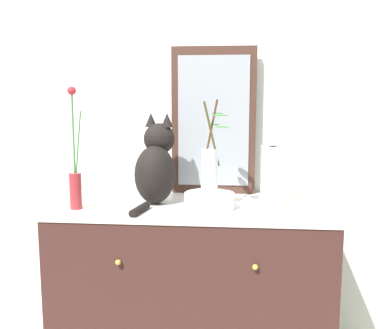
{
  "coord_description": "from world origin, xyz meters",
  "views": [
    {
      "loc": [
        0.18,
        -1.92,
        1.3
      ],
      "look_at": [
        0.0,
        0.0,
        1.01
      ],
      "focal_mm": 41.12,
      "sensor_mm": 36.0,
      "label": 1
    }
  ],
  "objects_px": {
    "mirror_leaning": "(214,121)",
    "vase_slim_green": "(75,178)",
    "cat_sitting": "(156,165)",
    "vase_glass_clear": "(210,167)",
    "jar_lidded_porcelain": "(272,171)",
    "bowl_porcelain": "(209,201)",
    "sideboard": "(192,290)"
  },
  "relations": [
    {
      "from": "mirror_leaning",
      "to": "vase_slim_green",
      "type": "height_order",
      "value": "mirror_leaning"
    },
    {
      "from": "cat_sitting",
      "to": "vase_glass_clear",
      "type": "xyz_separation_m",
      "value": [
        0.25,
        -0.1,
        0.01
      ]
    },
    {
      "from": "vase_slim_green",
      "to": "cat_sitting",
      "type": "bearing_deg",
      "value": 24.34
    },
    {
      "from": "mirror_leaning",
      "to": "cat_sitting",
      "type": "xyz_separation_m",
      "value": [
        -0.25,
        -0.23,
        -0.19
      ]
    },
    {
      "from": "cat_sitting",
      "to": "vase_glass_clear",
      "type": "relative_size",
      "value": 1.02
    },
    {
      "from": "mirror_leaning",
      "to": "jar_lidded_porcelain",
      "type": "xyz_separation_m",
      "value": [
        0.27,
        -0.24,
        -0.21
      ]
    },
    {
      "from": "cat_sitting",
      "to": "vase_slim_green",
      "type": "relative_size",
      "value": 0.78
    },
    {
      "from": "mirror_leaning",
      "to": "vase_glass_clear",
      "type": "bearing_deg",
      "value": -89.92
    },
    {
      "from": "vase_glass_clear",
      "to": "bowl_porcelain",
      "type": "bearing_deg",
      "value": -159.64
    },
    {
      "from": "sideboard",
      "to": "bowl_porcelain",
      "type": "bearing_deg",
      "value": -45.03
    },
    {
      "from": "sideboard",
      "to": "vase_glass_clear",
      "type": "distance_m",
      "value": 0.61
    },
    {
      "from": "vase_slim_green",
      "to": "vase_glass_clear",
      "type": "relative_size",
      "value": 1.31
    },
    {
      "from": "sideboard",
      "to": "vase_glass_clear",
      "type": "xyz_separation_m",
      "value": [
        0.08,
        -0.08,
        0.6
      ]
    },
    {
      "from": "vase_slim_green",
      "to": "mirror_leaning",
      "type": "bearing_deg",
      "value": 33.15
    },
    {
      "from": "sideboard",
      "to": "mirror_leaning",
      "type": "height_order",
      "value": "mirror_leaning"
    },
    {
      "from": "mirror_leaning",
      "to": "cat_sitting",
      "type": "bearing_deg",
      "value": -137.57
    },
    {
      "from": "mirror_leaning",
      "to": "bowl_porcelain",
      "type": "height_order",
      "value": "mirror_leaning"
    },
    {
      "from": "vase_slim_green",
      "to": "jar_lidded_porcelain",
      "type": "distance_m",
      "value": 0.85
    },
    {
      "from": "sideboard",
      "to": "jar_lidded_porcelain",
      "type": "bearing_deg",
      "value": 1.17
    },
    {
      "from": "sideboard",
      "to": "vase_glass_clear",
      "type": "bearing_deg",
      "value": -44.0
    },
    {
      "from": "sideboard",
      "to": "vase_glass_clear",
      "type": "relative_size",
      "value": 3.11
    },
    {
      "from": "jar_lidded_porcelain",
      "to": "bowl_porcelain",
      "type": "bearing_deg",
      "value": -161.67
    },
    {
      "from": "vase_slim_green",
      "to": "vase_glass_clear",
      "type": "height_order",
      "value": "vase_slim_green"
    },
    {
      "from": "bowl_porcelain",
      "to": "vase_glass_clear",
      "type": "xyz_separation_m",
      "value": [
        0.0,
        0.0,
        0.15
      ]
    },
    {
      "from": "bowl_porcelain",
      "to": "sideboard",
      "type": "bearing_deg",
      "value": 134.97
    },
    {
      "from": "sideboard",
      "to": "jar_lidded_porcelain",
      "type": "distance_m",
      "value": 0.67
    },
    {
      "from": "sideboard",
      "to": "cat_sitting",
      "type": "distance_m",
      "value": 0.61
    },
    {
      "from": "mirror_leaning",
      "to": "vase_slim_green",
      "type": "distance_m",
      "value": 0.72
    },
    {
      "from": "cat_sitting",
      "to": "vase_slim_green",
      "type": "height_order",
      "value": "vase_slim_green"
    },
    {
      "from": "bowl_porcelain",
      "to": "cat_sitting",
      "type": "bearing_deg",
      "value": 158.59
    },
    {
      "from": "sideboard",
      "to": "bowl_porcelain",
      "type": "height_order",
      "value": "bowl_porcelain"
    },
    {
      "from": "sideboard",
      "to": "vase_slim_green",
      "type": "height_order",
      "value": "vase_slim_green"
    }
  ]
}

